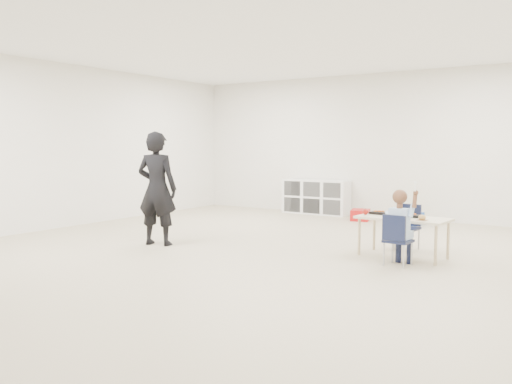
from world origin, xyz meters
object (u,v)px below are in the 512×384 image
Objects in this scene: table at (403,237)px; child at (398,225)px; chair_near at (398,240)px; adult at (157,189)px; cubby_shelf at (316,197)px.

child reaches higher than table.
chair_near is 3.37m from adult.
table is at bearing 106.78° from chair_near.
adult reaches higher than cubby_shelf.
table is 4.37m from cubby_shelf.
child reaches higher than chair_near.
chair_near is 0.18m from child.
table is 1.20× the size of child.
chair_near is 0.38× the size of adult.
adult is at bearing -165.66° from child.
chair_near is (0.11, -0.51, 0.05)m from table.
table is 0.52m from chair_near.
child is at bearing 174.14° from adult.
child is 0.69× the size of cubby_shelf.
table is 3.40m from adult.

